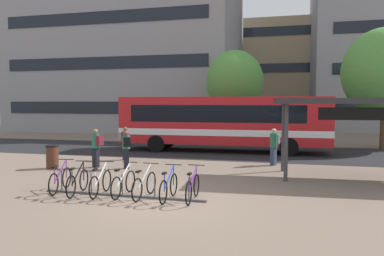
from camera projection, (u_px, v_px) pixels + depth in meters
ground at (164, 201)px, 10.81m from camera, size 200.00×200.00×0.00m
bus_lane_asphalt at (224, 151)px, 21.71m from camera, size 80.00×7.20×0.01m
city_bus at (224, 121)px, 21.60m from camera, size 12.09×2.88×3.20m
bike_rack at (122, 194)px, 11.34m from camera, size 5.30×0.15×0.70m
parked_bicycle_purple_0 at (60, 180)px, 11.95m from camera, size 0.52×1.70×0.99m
parked_bicycle_black_1 at (78, 182)px, 11.61m from camera, size 0.52×1.71×0.99m
parked_bicycle_white_2 at (101, 183)px, 11.50m from camera, size 0.52×1.72×0.99m
parked_bicycle_white_3 at (123, 184)px, 11.40m from camera, size 0.52×1.72×0.99m
parked_bicycle_silver_4 at (144, 185)px, 11.18m from camera, size 0.52×1.72×0.99m
parked_bicycle_blue_5 at (169, 187)px, 10.92m from camera, size 0.52×1.72×0.99m
parked_bicycle_purple_6 at (193, 188)px, 10.84m from camera, size 0.52×1.72×0.99m
transit_shelter at (368, 103)px, 13.75m from camera, size 6.94×3.18×3.05m
commuter_maroon_pack_0 at (96, 145)px, 16.33m from camera, size 0.58×0.43×1.72m
commuter_grey_pack_1 at (274, 144)px, 16.93m from camera, size 0.52×0.60×1.69m
commuter_grey_pack_2 at (125, 141)px, 18.50m from camera, size 0.56×0.38×1.67m
commuter_black_pack_3 at (126, 147)px, 16.03m from camera, size 0.54×0.61×1.66m
trash_bin at (52, 157)px, 16.12m from camera, size 0.55×0.55×1.03m
street_tree_1 at (235, 82)px, 27.54m from camera, size 4.25×4.25×6.77m
building_left_wing at (133, 55)px, 39.62m from camera, size 22.12×13.89×16.01m
building_centre_block at (263, 76)px, 50.95m from camera, size 15.85×12.86×13.11m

